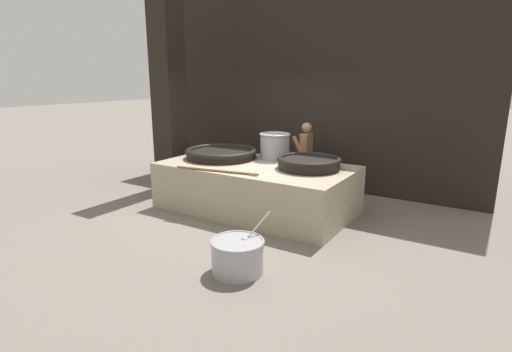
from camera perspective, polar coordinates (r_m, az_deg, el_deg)
The scene contains 10 objects.
ground_plane at distance 7.34m, azimuth 0.00°, elevation -4.76°, with size 60.00×60.00×0.00m, color slate.
back_wall at distance 8.83m, azimuth 7.59°, elevation 12.51°, with size 7.40×0.24×4.30m, color black.
support_pillar at distance 8.70m, azimuth -12.40°, elevation 12.29°, with size 0.53×0.53×4.30m, color black.
hearth_platform at distance 7.21m, azimuth 0.00°, elevation -1.61°, with size 3.40×1.84×0.84m.
giant_wok_near at distance 7.71m, azimuth -4.99°, elevation 3.27°, with size 1.38×1.38×0.18m.
giant_wok_far at distance 6.83m, azimuth 7.57°, elevation 1.93°, with size 1.09×1.09×0.20m.
stock_pot at distance 7.56m, azimuth 2.71°, elevation 4.35°, with size 0.59×0.59×0.49m.
stirring_paddle at distance 6.58m, azimuth -5.27°, elevation 0.72°, with size 1.48×0.32×0.04m.
cook at distance 8.10m, azimuth 7.08°, elevation 2.81°, with size 0.38×0.57×1.48m.
prep_bowl_vegetables at distance 5.01m, azimuth -2.65°, elevation -11.14°, with size 0.67×0.85×0.68m.
Camera 1 is at (3.71, -5.88, 2.36)m, focal length 28.00 mm.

